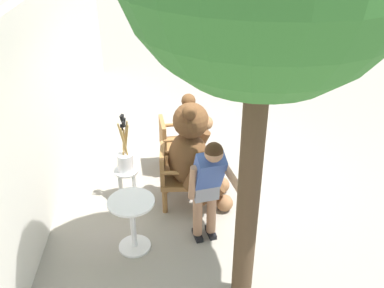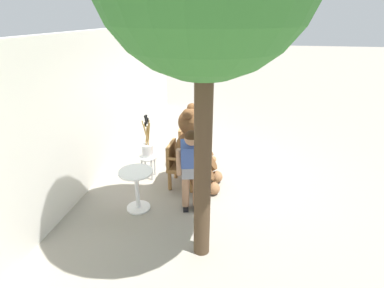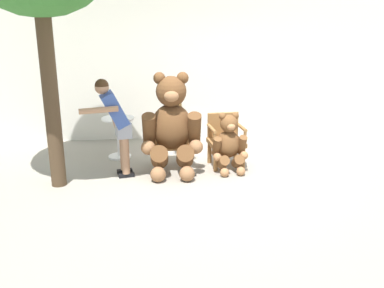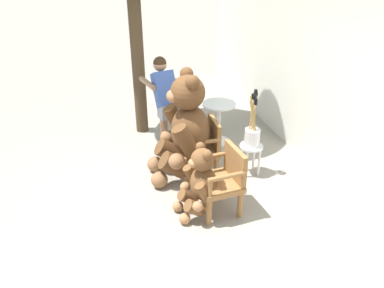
# 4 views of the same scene
# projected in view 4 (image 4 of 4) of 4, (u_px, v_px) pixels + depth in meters

# --- Properties ---
(ground_plane) EXTENTS (60.00, 60.00, 0.00)m
(ground_plane) POSITION_uv_depth(u_px,v_px,m) (165.00, 196.00, 5.11)
(ground_plane) COLOR gray
(back_wall) EXTENTS (10.00, 0.16, 2.80)m
(back_wall) POSITION_uv_depth(u_px,v_px,m) (339.00, 84.00, 4.99)
(back_wall) COLOR silver
(back_wall) RESTS_ON ground
(wooden_chair_left) EXTENTS (0.57, 0.53, 0.86)m
(wooden_chair_left) POSITION_uv_depth(u_px,v_px,m) (203.00, 146.00, 5.43)
(wooden_chair_left) COLOR olive
(wooden_chair_left) RESTS_ON ground
(wooden_chair_right) EXTENTS (0.62, 0.58, 0.86)m
(wooden_chair_right) POSITION_uv_depth(u_px,v_px,m) (222.00, 179.00, 4.66)
(wooden_chair_right) COLOR olive
(wooden_chair_right) RESTS_ON ground
(teddy_bear_large) EXTENTS (0.96, 0.91, 1.59)m
(teddy_bear_large) POSITION_uv_depth(u_px,v_px,m) (185.00, 128.00, 5.22)
(teddy_bear_large) COLOR brown
(teddy_bear_large) RESTS_ON ground
(teddy_bear_small) EXTENTS (0.58, 0.57, 0.96)m
(teddy_bear_small) POSITION_uv_depth(u_px,v_px,m) (200.00, 182.00, 4.58)
(teddy_bear_small) COLOR brown
(teddy_bear_small) RESTS_ON ground
(person_visitor) EXTENTS (0.75, 0.59, 1.53)m
(person_visitor) POSITION_uv_depth(u_px,v_px,m) (165.00, 99.00, 5.86)
(person_visitor) COLOR black
(person_visitor) RESTS_ON ground
(white_stool) EXTENTS (0.34, 0.34, 0.46)m
(white_stool) POSITION_uv_depth(u_px,v_px,m) (251.00, 152.00, 5.49)
(white_stool) COLOR silver
(white_stool) RESTS_ON ground
(brush_bucket) EXTENTS (0.22, 0.22, 0.87)m
(brush_bucket) POSITION_uv_depth(u_px,v_px,m) (252.00, 134.00, 5.35)
(brush_bucket) COLOR white
(brush_bucket) RESTS_ON white_stool
(round_side_table) EXTENTS (0.56, 0.56, 0.72)m
(round_side_table) POSITION_uv_depth(u_px,v_px,m) (219.00, 118.00, 6.32)
(round_side_table) COLOR white
(round_side_table) RESTS_ON ground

